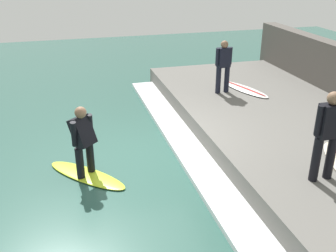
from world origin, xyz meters
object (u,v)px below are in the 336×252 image
Objects in this scene: surfer_riding at (83,138)px; surfboard_waiting_far at (245,89)px; surfer_waiting_near at (328,132)px; surfer_waiting_far at (223,64)px; surfboard_riding at (87,175)px.

surfboard_waiting_far is at bearing 30.02° from surfer_riding.
surfer_waiting_near reaches higher than surfer_waiting_far.
surfer_waiting_far is at bearing 88.34° from surfer_waiting_near.
surfboard_waiting_far is (0.88, 4.91, -0.90)m from surfer_waiting_near.
surfer_riding is at bearing 152.66° from surfer_waiting_near.
surfboard_riding is at bearing -145.73° from surfer_waiting_far.
surfer_waiting_near is (4.02, -2.08, 0.56)m from surfer_riding.
surfer_waiting_near reaches higher than surfboard_riding.
surfer_waiting_far is (4.16, 2.83, 1.34)m from surfboard_riding.
surfboard_waiting_far is (4.90, 2.83, 0.52)m from surfboard_riding.
surfboard_riding is 1.21× the size of surfer_waiting_far.
surfboard_riding is 0.85m from surfer_riding.
surfer_riding is 4.56m from surfer_waiting_near.
surfer_riding is at bearing -153.43° from surfboard_riding.
surfer_waiting_near is 5.07m from surfboard_waiting_far.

